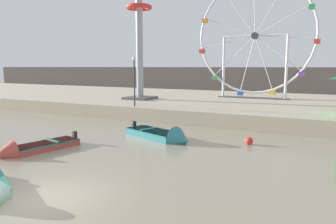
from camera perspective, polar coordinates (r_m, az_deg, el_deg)
The scene contains 9 objects.
ground_plane at distance 11.96m, azimuth -21.53°, elevation -14.51°, with size 240.00×240.00×0.00m, color gray.
quay_promenade at distance 33.44m, azimuth 11.73°, elevation 1.36°, with size 110.00×20.78×1.15m, color #B7A88E.
distant_town_skyline at distance 58.94m, azimuth 18.30°, elevation 5.64°, with size 140.00×3.00×4.40m, color #564C47.
motorboat_teal_painted at distance 19.49m, azimuth -0.57°, elevation -4.40°, with size 5.24×3.15×1.49m.
motorboat_faded_red at distance 18.23m, azimuth -24.07°, elevation -6.16°, with size 2.33×4.72×1.29m.
ferris_wheel_white_frame at distance 34.83m, azimuth 15.60°, elevation 12.93°, with size 12.37×1.20×12.67m.
drop_tower_steel_tower at distance 32.93m, azimuth -5.26°, elevation 14.62°, with size 2.80×2.80×14.93m.
promenade_lamp_near at distance 26.84m, azimuth -6.19°, elevation 6.85°, with size 0.32×0.32×4.19m.
mooring_buoy_orange at distance 18.89m, azimuth 14.62°, elevation -5.13°, with size 0.44×0.44×0.44m, color red.
Camera 1 is at (8.35, -7.27, 4.52)m, focal length 33.34 mm.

